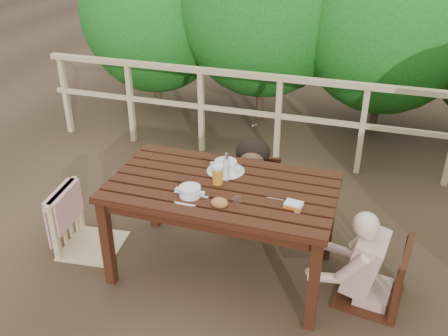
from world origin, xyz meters
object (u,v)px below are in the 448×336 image
(chair_right, at_px, (377,245))
(bread_roll, at_px, (220,203))
(soup_far, at_px, (226,167))
(bottle, at_px, (226,167))
(soup_near, at_px, (190,192))
(tumbler, at_px, (237,202))
(chair_left, at_px, (86,197))
(chair_far, at_px, (253,170))
(diner_right, at_px, (384,233))
(woman, at_px, (254,152))
(table, at_px, (222,229))
(beer_glass, at_px, (218,176))
(butter_tub, at_px, (294,206))

(chair_right, distance_m, bread_roll, 1.16)
(soup_far, relative_size, bottle, 1.30)
(chair_right, bearing_deg, soup_near, -71.03)
(bread_roll, height_order, tumbler, same)
(chair_left, relative_size, bread_roll, 8.20)
(soup_far, xyz_separation_m, tumbler, (0.22, -0.44, -0.01))
(soup_far, relative_size, tumbler, 4.02)
(chair_far, height_order, diner_right, diner_right)
(woman, bearing_deg, soup_far, 73.89)
(bread_roll, distance_m, bottle, 0.39)
(table, relative_size, chair_right, 1.74)
(table, height_order, beer_glass, beer_glass)
(chair_left, distance_m, soup_near, 1.04)
(table, bearing_deg, soup_far, 100.45)
(table, height_order, chair_far, chair_far)
(table, relative_size, chair_far, 1.71)
(woman, xyz_separation_m, bottle, (-0.02, -0.74, 0.23))
(woman, xyz_separation_m, bread_roll, (0.04, -1.11, 0.15))
(chair_far, xyz_separation_m, butter_tub, (0.53, -0.96, 0.31))
(bread_roll, bearing_deg, woman, 92.29)
(soup_near, height_order, butter_tub, soup_near)
(chair_far, relative_size, tumbler, 13.40)
(chair_right, distance_m, woman, 1.39)
(bread_roll, bearing_deg, chair_far, 92.33)
(chair_left, bearing_deg, tumbler, -103.74)
(soup_near, bearing_deg, soup_far, 73.65)
(bottle, distance_m, butter_tub, 0.61)
(table, xyz_separation_m, soup_near, (-0.17, -0.22, 0.43))
(chair_far, relative_size, bottle, 4.34)
(table, relative_size, soup_far, 5.71)
(beer_glass, bearing_deg, bottle, 66.53)
(soup_far, height_order, beer_glass, beer_glass)
(soup_near, height_order, bottle, bottle)
(chair_left, xyz_separation_m, diner_right, (2.32, 0.09, 0.08))
(woman, distance_m, bread_roll, 1.13)
(chair_far, height_order, bottle, bottle)
(soup_far, bearing_deg, woman, 83.91)
(table, distance_m, woman, 0.88)
(chair_right, relative_size, bottle, 4.28)
(bread_roll, bearing_deg, table, 104.72)
(bottle, bearing_deg, chair_left, -172.24)
(diner_right, height_order, butter_tub, diner_right)
(chair_far, height_order, butter_tub, chair_far)
(woman, bearing_deg, chair_far, 79.98)
(bottle, bearing_deg, woman, 88.15)
(chair_left, xyz_separation_m, soup_far, (1.11, 0.27, 0.32))
(table, bearing_deg, butter_tub, -14.58)
(soup_far, bearing_deg, bottle, -69.38)
(table, bearing_deg, woman, 88.07)
(soup_far, bearing_deg, butter_tub, -30.69)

